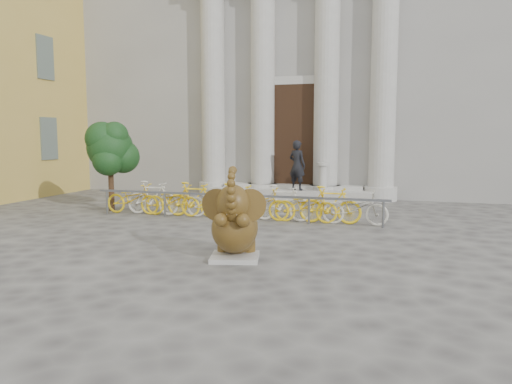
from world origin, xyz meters
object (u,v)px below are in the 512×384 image
(bike_rack, at_px, (237,201))
(pedestrian, at_px, (297,165))
(elephant_statue, at_px, (235,226))
(tree, at_px, (111,149))

(bike_rack, distance_m, pedestrian, 4.56)
(bike_rack, bearing_deg, pedestrian, 79.79)
(bike_rack, height_order, pedestrian, pedestrian)
(elephant_statue, bearing_deg, bike_rack, 94.63)
(bike_rack, distance_m, tree, 4.42)
(tree, distance_m, pedestrian, 6.49)
(bike_rack, xyz_separation_m, tree, (-4.18, 0.30, 1.41))
(elephant_statue, xyz_separation_m, tree, (-5.62, 4.69, 1.26))
(bike_rack, relative_size, pedestrian, 4.69)
(pedestrian, bearing_deg, bike_rack, 101.94)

